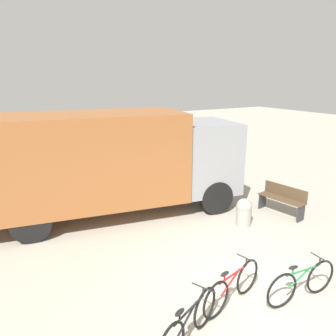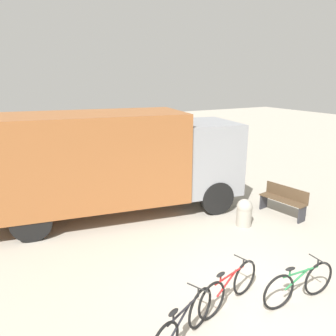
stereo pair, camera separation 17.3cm
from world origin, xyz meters
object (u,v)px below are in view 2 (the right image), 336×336
(delivery_truck, at_px, (113,159))
(park_bench, at_px, (284,199))
(bicycle_near, at_px, (183,324))
(bicycle_far, at_px, (299,284))
(bollard_near_bench, at_px, (244,212))
(bicycle_middle, at_px, (229,287))

(delivery_truck, xyz_separation_m, park_bench, (4.50, -2.53, -1.25))
(bicycle_near, bearing_deg, delivery_truck, 56.98)
(bicycle_far, distance_m, bollard_near_bench, 3.30)
(bicycle_middle, bearing_deg, park_bench, 16.68)
(bollard_near_bench, bearing_deg, park_bench, 0.37)
(delivery_truck, xyz_separation_m, bollard_near_bench, (2.93, -2.54, -1.33))
(park_bench, distance_m, bicycle_middle, 4.80)
(bicycle_far, bearing_deg, delivery_truck, 110.13)
(bicycle_near, xyz_separation_m, bicycle_middle, (1.21, 0.39, 0.00))
(bicycle_middle, height_order, bollard_near_bench, bicycle_middle)
(park_bench, xyz_separation_m, bicycle_near, (-5.31, -2.87, -0.12))
(bicycle_middle, xyz_separation_m, bicycle_far, (1.21, -0.55, 0.00))
(park_bench, bearing_deg, delivery_truck, 51.60)
(bicycle_middle, distance_m, bicycle_far, 1.33)
(park_bench, bearing_deg, bollard_near_bench, 81.38)
(delivery_truck, xyz_separation_m, bicycle_far, (1.61, -5.57, -1.36))
(delivery_truck, bearing_deg, bollard_near_bench, -31.32)
(delivery_truck, relative_size, bicycle_near, 5.01)
(delivery_truck, height_order, bicycle_far, delivery_truck)
(bicycle_middle, relative_size, bollard_near_bench, 2.10)
(park_bench, relative_size, bicycle_near, 0.95)
(bicycle_middle, relative_size, bicycle_far, 0.98)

